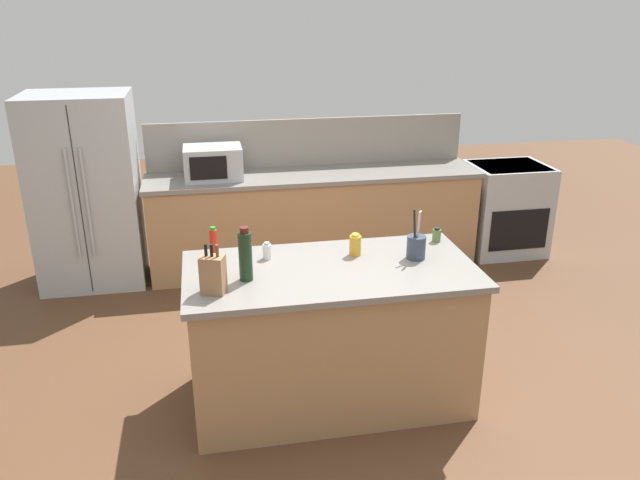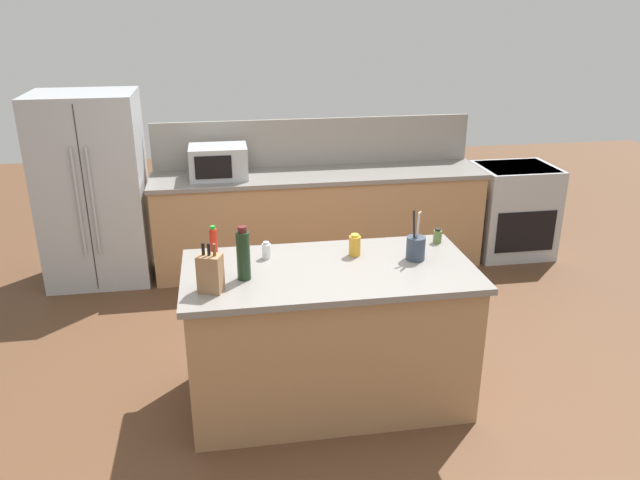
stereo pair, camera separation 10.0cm
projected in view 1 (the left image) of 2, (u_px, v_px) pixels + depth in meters
ground_plane at (330, 396)px, 4.16m from camera, size 14.00×14.00×0.00m
back_counter_run at (314, 220)px, 6.06m from camera, size 3.16×0.66×0.94m
wall_backsplash at (308, 142)px, 6.09m from camera, size 3.12×0.03×0.46m
kitchen_island at (330, 335)px, 3.99m from camera, size 1.79×0.90×0.94m
refrigerator at (87, 191)px, 5.60m from camera, size 0.91×0.75×1.73m
range_oven at (505, 208)px, 6.41m from camera, size 0.76×0.65×0.92m
microwave at (213, 163)px, 5.67m from camera, size 0.52×0.39×0.29m
knife_block at (213, 274)px, 3.46m from camera, size 0.16×0.14×0.29m
utensil_crock at (416, 246)px, 3.94m from camera, size 0.12×0.12×0.32m
spice_jar_oregano at (437, 235)px, 4.22m from camera, size 0.06×0.06×0.10m
salt_shaker at (267, 251)px, 3.94m from camera, size 0.06×0.06×0.11m
wine_bottle at (245, 255)px, 3.61m from camera, size 0.08×0.08×0.33m
hot_sauce_bottle at (214, 242)px, 3.98m from camera, size 0.05×0.05×0.19m
honey_jar at (355, 245)px, 3.99m from camera, size 0.08×0.08×0.15m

